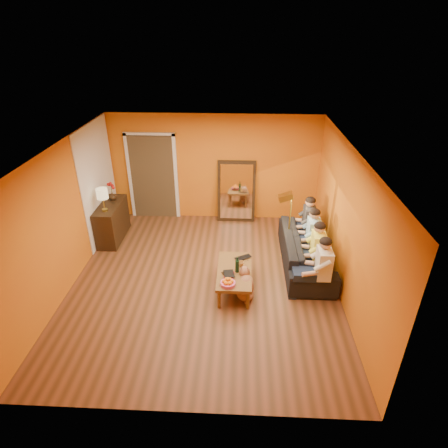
{
  "coord_description": "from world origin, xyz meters",
  "views": [
    {
      "loc": [
        0.66,
        -5.79,
        4.42
      ],
      "look_at": [
        0.35,
        0.5,
        1.0
      ],
      "focal_mm": 30.0,
      "sensor_mm": 36.0,
      "label": 1
    }
  ],
  "objects_px": {
    "coffee_table": "(234,279)",
    "person_far_right": "(309,223)",
    "person_far_left": "(323,268)",
    "vase": "(112,196)",
    "tumbler": "(241,264)",
    "sofa": "(306,250)",
    "person_mid_left": "(318,251)",
    "laptop": "(244,259)",
    "wine_bottle": "(237,265)",
    "dog": "(246,283)",
    "mirror_frame": "(236,191)",
    "floor_lamp": "(289,226)",
    "table_lamp": "(103,200)",
    "sideboard": "(112,222)",
    "person_mid_right": "(313,236)"
  },
  "relations": [
    {
      "from": "mirror_frame",
      "to": "dog",
      "type": "bearing_deg",
      "value": -85.58
    },
    {
      "from": "table_lamp",
      "to": "person_mid_right",
      "type": "relative_size",
      "value": 0.42
    },
    {
      "from": "person_far_right",
      "to": "table_lamp",
      "type": "bearing_deg",
      "value": -178.86
    },
    {
      "from": "person_mid_left",
      "to": "laptop",
      "type": "xyz_separation_m",
      "value": [
        -1.38,
        -0.07,
        -0.18
      ]
    },
    {
      "from": "table_lamp",
      "to": "wine_bottle",
      "type": "xyz_separation_m",
      "value": [
        2.86,
        -1.48,
        -0.53
      ]
    },
    {
      "from": "mirror_frame",
      "to": "vase",
      "type": "relative_size",
      "value": 8.36
    },
    {
      "from": "mirror_frame",
      "to": "tumbler",
      "type": "height_order",
      "value": "mirror_frame"
    },
    {
      "from": "person_mid_right",
      "to": "person_far_left",
      "type": "bearing_deg",
      "value": -90.0
    },
    {
      "from": "coffee_table",
      "to": "person_far_left",
      "type": "relative_size",
      "value": 1.0
    },
    {
      "from": "dog",
      "to": "vase",
      "type": "xyz_separation_m",
      "value": [
        -3.02,
        2.21,
        0.65
      ]
    },
    {
      "from": "dog",
      "to": "person_mid_left",
      "type": "bearing_deg",
      "value": 44.69
    },
    {
      "from": "tumbler",
      "to": "sofa",
      "type": "bearing_deg",
      "value": 29.83
    },
    {
      "from": "sofa",
      "to": "floor_lamp",
      "type": "distance_m",
      "value": 0.59
    },
    {
      "from": "table_lamp",
      "to": "person_far_right",
      "type": "distance_m",
      "value": 4.4
    },
    {
      "from": "person_far_left",
      "to": "vase",
      "type": "height_order",
      "value": "person_far_left"
    },
    {
      "from": "laptop",
      "to": "vase",
      "type": "relative_size",
      "value": 1.79
    },
    {
      "from": "dog",
      "to": "wine_bottle",
      "type": "bearing_deg",
      "value": 151.99
    },
    {
      "from": "sofa",
      "to": "dog",
      "type": "xyz_separation_m",
      "value": [
        -1.22,
        -1.09,
        -0.04
      ]
    },
    {
      "from": "sideboard",
      "to": "floor_lamp",
      "type": "xyz_separation_m",
      "value": [
        3.9,
        -0.57,
        0.29
      ]
    },
    {
      "from": "mirror_frame",
      "to": "person_far_left",
      "type": "bearing_deg",
      "value": -61.77
    },
    {
      "from": "table_lamp",
      "to": "laptop",
      "type": "height_order",
      "value": "table_lamp"
    },
    {
      "from": "sideboard",
      "to": "wine_bottle",
      "type": "bearing_deg",
      "value": -31.92
    },
    {
      "from": "person_mid_left",
      "to": "person_mid_right",
      "type": "height_order",
      "value": "same"
    },
    {
      "from": "coffee_table",
      "to": "person_mid_right",
      "type": "distance_m",
      "value": 1.88
    },
    {
      "from": "table_lamp",
      "to": "tumbler",
      "type": "distance_m",
      "value": 3.27
    },
    {
      "from": "table_lamp",
      "to": "floor_lamp",
      "type": "bearing_deg",
      "value": -3.9
    },
    {
      "from": "tumbler",
      "to": "person_far_left",
      "type": "bearing_deg",
      "value": -9.88
    },
    {
      "from": "mirror_frame",
      "to": "dog",
      "type": "relative_size",
      "value": 2.58
    },
    {
      "from": "floor_lamp",
      "to": "mirror_frame",
      "type": "bearing_deg",
      "value": 124.99
    },
    {
      "from": "table_lamp",
      "to": "person_mid_left",
      "type": "height_order",
      "value": "table_lamp"
    },
    {
      "from": "table_lamp",
      "to": "wine_bottle",
      "type": "height_order",
      "value": "table_lamp"
    },
    {
      "from": "person_far_left",
      "to": "wine_bottle",
      "type": "bearing_deg",
      "value": 176.95
    },
    {
      "from": "wine_bottle",
      "to": "laptop",
      "type": "height_order",
      "value": "wine_bottle"
    },
    {
      "from": "sofa",
      "to": "laptop",
      "type": "bearing_deg",
      "value": 112.61
    },
    {
      "from": "vase",
      "to": "wine_bottle",
      "type": "bearing_deg",
      "value": -35.38
    },
    {
      "from": "mirror_frame",
      "to": "floor_lamp",
      "type": "height_order",
      "value": "mirror_frame"
    },
    {
      "from": "person_mid_left",
      "to": "laptop",
      "type": "height_order",
      "value": "person_mid_left"
    },
    {
      "from": "coffee_table",
      "to": "person_far_right",
      "type": "distance_m",
      "value": 2.21
    },
    {
      "from": "vase",
      "to": "dog",
      "type": "bearing_deg",
      "value": -36.12
    },
    {
      "from": "tumbler",
      "to": "laptop",
      "type": "relative_size",
      "value": 0.34
    },
    {
      "from": "tumbler",
      "to": "laptop",
      "type": "xyz_separation_m",
      "value": [
        0.06,
        0.23,
        -0.04
      ]
    },
    {
      "from": "table_lamp",
      "to": "tumbler",
      "type": "relative_size",
      "value": 4.67
    },
    {
      "from": "sideboard",
      "to": "laptop",
      "type": "bearing_deg",
      "value": -24.8
    },
    {
      "from": "wine_bottle",
      "to": "tumbler",
      "type": "relative_size",
      "value": 2.84
    },
    {
      "from": "sideboard",
      "to": "tumbler",
      "type": "bearing_deg",
      "value": -28.81
    },
    {
      "from": "sideboard",
      "to": "coffee_table",
      "type": "bearing_deg",
      "value": -31.64
    },
    {
      "from": "person_mid_right",
      "to": "laptop",
      "type": "height_order",
      "value": "person_mid_right"
    },
    {
      "from": "coffee_table",
      "to": "person_mid_right",
      "type": "bearing_deg",
      "value": 31.82
    },
    {
      "from": "mirror_frame",
      "to": "laptop",
      "type": "xyz_separation_m",
      "value": [
        0.2,
        -2.46,
        -0.33
      ]
    },
    {
      "from": "floor_lamp",
      "to": "wine_bottle",
      "type": "distance_m",
      "value": 1.61
    }
  ]
}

